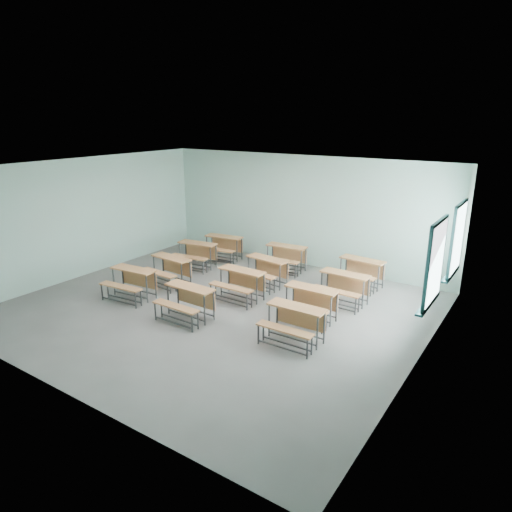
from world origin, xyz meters
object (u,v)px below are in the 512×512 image
(desk_unit_r3c2, at_px, (360,269))
(desk_unit_r0c0, at_px, (131,279))
(desk_unit_r2c1, at_px, (265,268))
(desk_unit_r0c1, at_px, (187,298))
(desk_unit_r3c1, at_px, (285,254))
(desk_unit_r2c0, at_px, (196,251))
(desk_unit_r3c0, at_px, (222,244))
(desk_unit_r0c2, at_px, (294,319))
(desk_unit_r1c2, at_px, (309,299))
(desk_unit_r2c2, at_px, (343,284))
(desk_unit_r1c0, at_px, (169,267))
(desk_unit_r1c1, at_px, (240,280))

(desk_unit_r3c2, bearing_deg, desk_unit_r0c0, -133.65)
(desk_unit_r2c1, bearing_deg, desk_unit_r0c1, -89.56)
(desk_unit_r0c1, relative_size, desk_unit_r3c1, 0.96)
(desk_unit_r2c0, height_order, desk_unit_r3c0, same)
(desk_unit_r0c0, bearing_deg, desk_unit_r3c2, 36.25)
(desk_unit_r0c0, bearing_deg, desk_unit_r0c2, -2.45)
(desk_unit_r0c2, bearing_deg, desk_unit_r0c0, -177.70)
(desk_unit_r3c0, bearing_deg, desk_unit_r1c2, -37.48)
(desk_unit_r2c0, bearing_deg, desk_unit_r0c2, -34.92)
(desk_unit_r1c2, bearing_deg, desk_unit_r3c1, 128.85)
(desk_unit_r0c2, bearing_deg, desk_unit_r3c0, 141.56)
(desk_unit_r2c2, bearing_deg, desk_unit_r1c0, -161.10)
(desk_unit_r3c1, bearing_deg, desk_unit_r2c2, -33.42)
(desk_unit_r1c0, bearing_deg, desk_unit_r2c0, 106.70)
(desk_unit_r0c1, distance_m, desk_unit_r1c0, 2.27)
(desk_unit_r2c1, distance_m, desk_unit_r3c1, 1.30)
(desk_unit_r2c0, distance_m, desk_unit_r2c1, 2.46)
(desk_unit_r2c1, xyz_separation_m, desk_unit_r3c0, (-2.27, 1.15, 0.00))
(desk_unit_r1c1, distance_m, desk_unit_r1c2, 1.94)
(desk_unit_r1c1, height_order, desk_unit_r2c2, same)
(desk_unit_r0c0, xyz_separation_m, desk_unit_r3c1, (2.08, 3.81, 0.00))
(desk_unit_r2c2, distance_m, desk_unit_r3c0, 4.58)
(desk_unit_r2c0, relative_size, desk_unit_r3c1, 1.02)
(desk_unit_r0c2, xyz_separation_m, desk_unit_r1c1, (-2.15, 1.20, 0.00))
(desk_unit_r1c0, relative_size, desk_unit_r2c0, 0.97)
(desk_unit_r1c0, height_order, desk_unit_r2c1, same)
(desk_unit_r0c2, xyz_separation_m, desk_unit_r2c1, (-2.14, 2.32, 0.00))
(desk_unit_r2c2, xyz_separation_m, desk_unit_r3c1, (-2.31, 1.29, 0.00))
(desk_unit_r1c1, xyz_separation_m, desk_unit_r3c0, (-2.27, 2.27, 0.00))
(desk_unit_r3c0, bearing_deg, desk_unit_r0c1, -70.30)
(desk_unit_r0c2, bearing_deg, desk_unit_r1c2, 100.91)
(desk_unit_r1c2, height_order, desk_unit_r2c1, same)
(desk_unit_r0c1, distance_m, desk_unit_r2c1, 2.68)
(desk_unit_r1c0, height_order, desk_unit_r3c1, same)
(desk_unit_r1c1, distance_m, desk_unit_r2c0, 2.76)
(desk_unit_r0c1, bearing_deg, desk_unit_r1c2, 32.77)
(desk_unit_r0c2, height_order, desk_unit_r1c0, same)
(desk_unit_r0c1, xyz_separation_m, desk_unit_r1c2, (2.24, 1.40, 0.00))
(desk_unit_r1c1, relative_size, desk_unit_r1c2, 1.00)
(desk_unit_r3c1, bearing_deg, desk_unit_r3c2, -4.85)
(desk_unit_r2c2, relative_size, desk_unit_r3c1, 0.97)
(desk_unit_r3c1, relative_size, desk_unit_r3c2, 0.99)
(desk_unit_r1c0, distance_m, desk_unit_r3c0, 2.47)
(desk_unit_r2c1, distance_m, desk_unit_r3c0, 2.55)
(desk_unit_r0c2, relative_size, desk_unit_r3c1, 0.96)
(desk_unit_r0c2, height_order, desk_unit_r3c1, same)
(desk_unit_r2c1, height_order, desk_unit_r3c2, same)
(desk_unit_r1c0, height_order, desk_unit_r3c0, same)
(desk_unit_r0c1, bearing_deg, desk_unit_r1c0, 144.66)
(desk_unit_r0c1, xyz_separation_m, desk_unit_r3c1, (0.15, 3.95, 0.00))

